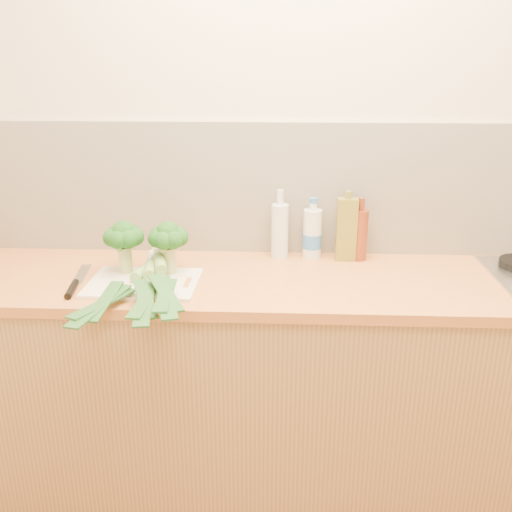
# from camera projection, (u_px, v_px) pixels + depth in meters

# --- Properties ---
(room_shell) EXTENTS (3.50, 3.50, 3.50)m
(room_shell) POSITION_uv_depth(u_px,v_px,m) (298.00, 190.00, 2.32)
(room_shell) COLOR beige
(room_shell) RESTS_ON ground
(counter) EXTENTS (3.20, 0.62, 0.90)m
(counter) POSITION_uv_depth(u_px,v_px,m) (295.00, 381.00, 2.29)
(counter) COLOR #AC7947
(counter) RESTS_ON ground
(chopping_board) EXTENTS (0.40, 0.30, 0.01)m
(chopping_board) POSITION_uv_depth(u_px,v_px,m) (144.00, 283.00, 2.08)
(chopping_board) COLOR beige
(chopping_board) RESTS_ON counter
(broccoli_left) EXTENTS (0.15, 0.15, 0.20)m
(broccoli_left) POSITION_uv_depth(u_px,v_px,m) (124.00, 237.00, 2.12)
(broccoli_left) COLOR #9FAB64
(broccoli_left) RESTS_ON chopping_board
(broccoli_right) EXTENTS (0.15, 0.15, 0.20)m
(broccoli_right) POSITION_uv_depth(u_px,v_px,m) (168.00, 238.00, 2.11)
(broccoli_right) COLOR #9FAB64
(broccoli_right) RESTS_ON chopping_board
(leek_front) EXTENTS (0.21, 0.66, 0.04)m
(leek_front) POSITION_uv_depth(u_px,v_px,m) (134.00, 279.00, 2.04)
(leek_front) COLOR white
(leek_front) RESTS_ON chopping_board
(leek_mid) EXTENTS (0.16, 0.63, 0.04)m
(leek_mid) POSITION_uv_depth(u_px,v_px,m) (149.00, 278.00, 2.00)
(leek_mid) COLOR white
(leek_mid) RESTS_ON chopping_board
(leek_back) EXTENTS (0.22, 0.64, 0.04)m
(leek_back) POSITION_uv_depth(u_px,v_px,m) (162.00, 271.00, 2.01)
(leek_back) COLOR white
(leek_back) RESTS_ON chopping_board
(chefs_knife) EXTENTS (0.08, 0.34, 0.02)m
(chefs_knife) POSITION_uv_depth(u_px,v_px,m) (74.00, 285.00, 2.05)
(chefs_knife) COLOR silver
(chefs_knife) RESTS_ON counter
(oil_tin) EXTENTS (0.08, 0.05, 0.29)m
(oil_tin) POSITION_uv_depth(u_px,v_px,m) (346.00, 229.00, 2.28)
(oil_tin) COLOR olive
(oil_tin) RESTS_ON counter
(glass_bottle) EXTENTS (0.07, 0.07, 0.28)m
(glass_bottle) POSITION_uv_depth(u_px,v_px,m) (280.00, 230.00, 2.32)
(glass_bottle) COLOR silver
(glass_bottle) RESTS_ON counter
(amber_bottle) EXTENTS (0.06, 0.06, 0.26)m
(amber_bottle) POSITION_uv_depth(u_px,v_px,m) (360.00, 234.00, 2.29)
(amber_bottle) COLOR maroon
(amber_bottle) RESTS_ON counter
(water_bottle) EXTENTS (0.08, 0.08, 0.23)m
(water_bottle) POSITION_uv_depth(u_px,v_px,m) (312.00, 235.00, 2.32)
(water_bottle) COLOR silver
(water_bottle) RESTS_ON counter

